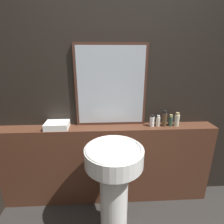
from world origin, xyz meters
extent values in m
cube|color=black|center=(0.00, 1.65, 1.25)|extent=(8.00, 0.06, 2.50)
cube|color=#512D1E|center=(0.00, 1.53, 0.44)|extent=(2.24, 0.19, 0.89)
cylinder|color=white|center=(0.05, 1.13, 0.36)|extent=(0.25, 0.25, 0.73)
cylinder|color=white|center=(0.05, 1.13, 0.80)|extent=(0.49, 0.49, 0.14)
torus|color=white|center=(0.05, 1.13, 0.87)|extent=(0.47, 0.47, 0.02)
cube|color=#47281E|center=(0.05, 1.61, 1.29)|extent=(0.71, 0.03, 0.81)
cube|color=#B2BCC6|center=(0.05, 1.60, 1.29)|extent=(0.66, 0.02, 0.76)
cube|color=white|center=(-0.49, 1.53, 0.92)|extent=(0.23, 0.17, 0.06)
cylinder|color=white|center=(0.46, 1.53, 0.94)|extent=(0.05, 0.05, 0.10)
cylinder|color=black|center=(0.46, 1.53, 1.00)|extent=(0.03, 0.03, 0.02)
cylinder|color=beige|center=(0.53, 1.53, 0.94)|extent=(0.04, 0.04, 0.10)
cylinder|color=silver|center=(0.53, 1.53, 0.99)|extent=(0.03, 0.03, 0.02)
cylinder|color=#4C3823|center=(0.59, 1.53, 0.96)|extent=(0.05, 0.05, 0.14)
cylinder|color=black|center=(0.59, 1.53, 1.04)|extent=(0.03, 0.03, 0.03)
cylinder|color=#2D4C3D|center=(0.66, 1.53, 0.94)|extent=(0.04, 0.04, 0.10)
cylinder|color=tan|center=(0.66, 1.53, 1.00)|extent=(0.03, 0.03, 0.02)
cylinder|color=beige|center=(0.72, 1.53, 0.95)|extent=(0.05, 0.05, 0.12)
cylinder|color=tan|center=(0.72, 1.53, 1.02)|extent=(0.04, 0.04, 0.03)
camera|label=1|loc=(-0.03, -0.11, 1.59)|focal=28.00mm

